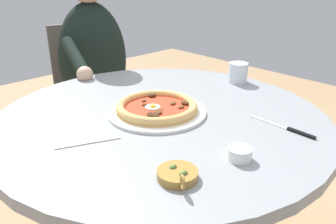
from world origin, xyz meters
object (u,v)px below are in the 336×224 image
Objects in this scene: steak_knife at (291,130)px; fork_utensil at (88,143)px; pizza_on_plate at (157,108)px; cafe_chair_diner at (89,90)px; dining_table at (162,153)px; diner_person at (96,95)px; olive_pan at (178,174)px; water_glass at (238,74)px; ramekin_capers at (240,153)px.

steak_knife is 0.58m from fork_utensil.
cafe_chair_diner is (0.27, 0.88, -0.23)m from pizza_on_plate.
diner_person is at bearing 73.52° from dining_table.
pizza_on_plate is 2.95× the size of olive_pan.
pizza_on_plate is at bearing 54.98° from olive_pan.
fork_utensil is 0.94m from diner_person.
pizza_on_plate reaches higher than fork_utensil.
water_glass is 0.09× the size of cafe_chair_diner.
fork_utensil is (-0.28, -0.03, -0.02)m from pizza_on_plate.
diner_person is (0.51, 0.77, -0.20)m from fork_utensil.
pizza_on_plate is at bearing 108.68° from dining_table.
cafe_chair_diner reaches higher than olive_pan.
ramekin_capers is 0.07× the size of cafe_chair_diner.
dining_table is 0.49m from water_glass.
cafe_chair_diner reaches higher than ramekin_capers.
dining_table is 1.21× the size of cafe_chair_diner.
pizza_on_plate is at bearing -107.18° from diner_person.
olive_pan is at bearing -125.02° from pizza_on_plate.
cafe_chair_diner is (0.27, 0.90, -0.07)m from dining_table.
water_glass is at bearing 2.80° from fork_utensil.
water_glass reaches higher than pizza_on_plate.
pizza_on_plate is 3.98× the size of water_glass.
steak_knife is 0.18× the size of diner_person.
fork_utensil is at bearing -123.28° from diner_person.
cafe_chair_diner is (0.55, 0.91, -0.21)m from fork_utensil.
fork_utensil is (-0.06, 0.29, -0.01)m from olive_pan.
olive_pan is at bearing 164.83° from ramekin_capers.
ramekin_capers is at bearing -55.74° from fork_utensil.
pizza_on_plate is 1.90× the size of fork_utensil.
dining_table is 0.40m from olive_pan.
diner_person is at bearing 56.72° from fork_utensil.
cafe_chair_diner is (0.08, 1.25, -0.21)m from steak_knife.
diner_person is (0.03, 1.11, -0.20)m from steak_knife.
cafe_chair_diner is at bearing 73.41° from dining_table.
pizza_on_plate is at bearing -107.18° from cafe_chair_diner.
dining_table is 0.80m from diner_person.
olive_pan reaches higher than fork_utensil.
steak_knife is at bearing -91.77° from diner_person.
olive_pan is 0.09× the size of diner_person.
pizza_on_plate is 0.27× the size of diner_person.
olive_pan is (-0.17, 0.05, -0.01)m from ramekin_capers.
diner_person is at bearing 75.88° from ramekin_capers.
water_glass is 0.07× the size of diner_person.
olive_pan is at bearing -113.03° from diner_person.
steak_knife is (0.19, -0.35, 0.15)m from dining_table.
cafe_chair_diner is at bearing 58.88° from fork_utensil.
dining_table is 9.80× the size of olive_pan.
cafe_chair_diner is at bearing 102.12° from water_glass.
diner_person is 1.37× the size of cafe_chair_diner.
olive_pan is 0.12× the size of cafe_chair_diner.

